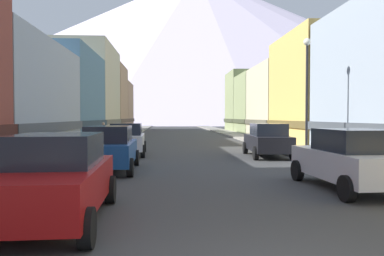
{
  "coord_description": "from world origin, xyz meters",
  "views": [
    {
      "loc": [
        -1.52,
        -4.05,
        2.14
      ],
      "look_at": [
        0.81,
        32.83,
        1.06
      ],
      "focal_mm": 36.06,
      "sensor_mm": 36.0,
      "label": 1
    }
  ],
  "objects": [
    {
      "name": "potted_plant_0",
      "position": [
        -7.0,
        14.31,
        0.61
      ],
      "size": [
        0.55,
        0.55,
        0.83
      ],
      "color": "#4C4C51",
      "rests_on": "sidewalk_left"
    },
    {
      "name": "sidewalk_right",
      "position": [
        6.25,
        35.0,
        0.07
      ],
      "size": [
        2.5,
        100.0,
        0.15
      ],
      "primitive_type": "cube",
      "color": "gray",
      "rests_on": "ground"
    },
    {
      "name": "streetlamp_right",
      "position": [
        5.35,
        14.63,
        3.99
      ],
      "size": [
        0.36,
        0.36,
        5.86
      ],
      "color": "black",
      "rests_on": "sidewalk_right"
    },
    {
      "name": "storefront_left_3",
      "position": [
        -12.24,
        39.28,
        4.79
      ],
      "size": [
        9.78,
        11.6,
        9.92
      ],
      "color": "beige",
      "rests_on": "ground"
    },
    {
      "name": "storefront_left_5",
      "position": [
        -11.73,
        59.6,
        3.71
      ],
      "size": [
        8.75,
        8.96,
        7.7
      ],
      "color": "tan",
      "rests_on": "ground"
    },
    {
      "name": "storefront_right_2",
      "position": [
        11.98,
        25.1,
        4.08
      ],
      "size": [
        9.25,
        9.65,
        8.46
      ],
      "color": "#D8B259",
      "rests_on": "ground"
    },
    {
      "name": "sidewalk_left",
      "position": [
        -6.25,
        35.0,
        0.07
      ],
      "size": [
        2.5,
        100.0,
        0.15
      ],
      "primitive_type": "cube",
      "color": "gray",
      "rests_on": "ground"
    },
    {
      "name": "storefront_right_5",
      "position": [
        11.3,
        52.53,
        4.22
      ],
      "size": [
        7.9,
        8.06,
        8.75
      ],
      "color": "#8C9966",
      "rests_on": "ground"
    },
    {
      "name": "storefront_left_2",
      "position": [
        -10.74,
        28.11,
        3.61
      ],
      "size": [
        6.78,
        10.52,
        7.5
      ],
      "color": "slate",
      "rests_on": "ground"
    },
    {
      "name": "pedestrian_0",
      "position": [
        -6.25,
        24.61,
        0.88
      ],
      "size": [
        0.36,
        0.36,
        1.59
      ],
      "color": "#333338",
      "rests_on": "sidewalk_left"
    },
    {
      "name": "car_left_1",
      "position": [
        -3.8,
        11.2,
        0.9
      ],
      "size": [
        2.13,
        4.43,
        1.78
      ],
      "color": "#19478C",
      "rests_on": "ground"
    },
    {
      "name": "car_right_1",
      "position": [
        3.8,
        16.17,
        0.9
      ],
      "size": [
        2.23,
        4.48,
        1.78
      ],
      "color": "black",
      "rests_on": "ground"
    },
    {
      "name": "storefront_right_3",
      "position": [
        10.75,
        35.0,
        3.57
      ],
      "size": [
        6.81,
        9.79,
        7.42
      ],
      "color": "beige",
      "rests_on": "ground"
    },
    {
      "name": "car_left_2",
      "position": [
        -3.8,
        17.6,
        0.9
      ],
      "size": [
        2.21,
        4.47,
        1.78
      ],
      "color": "silver",
      "rests_on": "ground"
    },
    {
      "name": "car_right_0",
      "position": [
        3.8,
        6.89,
        0.9
      ],
      "size": [
        2.22,
        4.47,
        1.78
      ],
      "color": "silver",
      "rests_on": "ground"
    },
    {
      "name": "storefront_right_4",
      "position": [
        10.94,
        44.22,
        3.61
      ],
      "size": [
        7.18,
        8.26,
        7.5
      ],
      "color": "#8C9966",
      "rests_on": "ground"
    },
    {
      "name": "mountain_backdrop",
      "position": [
        18.76,
        260.0,
        49.89
      ],
      "size": [
        359.33,
        359.33,
        99.78
      ],
      "primitive_type": "cone",
      "color": "silver",
      "rests_on": "ground"
    },
    {
      "name": "storefront_left_4",
      "position": [
        -11.32,
        50.18,
        4.43
      ],
      "size": [
        7.94,
        9.07,
        9.19
      ],
      "color": "tan",
      "rests_on": "ground"
    },
    {
      "name": "car_left_0",
      "position": [
        -3.8,
        3.89,
        0.9
      ],
      "size": [
        2.19,
        4.46,
        1.78
      ],
      "color": "#9E1111",
      "rests_on": "ground"
    }
  ]
}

